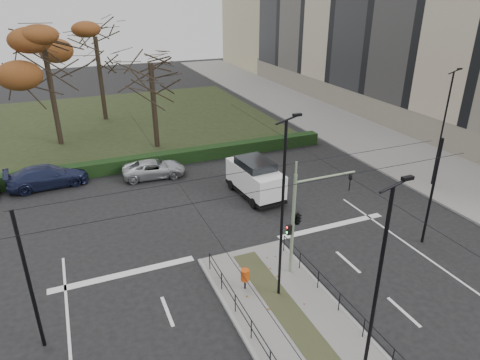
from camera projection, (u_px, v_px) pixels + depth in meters
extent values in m
plane|color=black|center=(285.00, 312.00, 18.46)|extent=(140.00, 140.00, 0.00)
cube|color=slate|center=(317.00, 352.00, 16.33)|extent=(4.40, 15.00, 0.14)
cube|color=slate|center=(339.00, 125.00, 43.30)|extent=(8.00, 90.00, 0.14)
cube|color=black|center=(82.00, 126.00, 43.22)|extent=(38.00, 26.00, 0.10)
cube|color=black|center=(95.00, 169.00, 31.77)|extent=(38.00, 1.00, 1.00)
cube|color=tan|center=(415.00, 28.00, 44.87)|extent=(12.00, 52.00, 18.00)
cube|color=black|center=(370.00, 20.00, 42.36)|extent=(0.10, 50.96, 14.76)
cylinder|color=black|center=(210.00, 261.00, 20.85)|extent=(0.04, 0.04, 0.90)
cylinder|color=black|center=(284.00, 243.00, 22.30)|extent=(0.04, 0.04, 0.90)
cylinder|color=black|center=(270.00, 351.00, 15.12)|extent=(0.04, 13.20, 0.04)
cylinder|color=black|center=(365.00, 319.00, 16.57)|extent=(0.04, 13.20, 0.04)
cylinder|color=black|center=(29.00, 282.00, 15.51)|extent=(0.14, 0.14, 6.00)
cylinder|color=black|center=(432.00, 193.00, 22.31)|extent=(0.14, 0.14, 6.00)
cylinder|color=black|center=(279.00, 187.00, 17.05)|extent=(20.00, 0.02, 0.02)
cylinder|color=black|center=(258.00, 170.00, 18.73)|extent=(20.00, 0.02, 0.02)
cylinder|color=black|center=(224.00, 249.00, 13.37)|extent=(0.02, 34.00, 0.02)
cylinder|color=black|center=(401.00, 208.00, 15.84)|extent=(0.02, 34.00, 0.02)
cylinder|color=gray|center=(293.00, 225.00, 19.81)|extent=(0.16, 0.16, 5.16)
cylinder|color=gray|center=(326.00, 177.00, 19.48)|extent=(3.18, 0.10, 0.10)
imported|color=black|center=(350.00, 182.00, 20.17)|extent=(0.20, 0.22, 0.89)
imported|color=black|center=(297.00, 217.00, 19.72)|extent=(1.15, 1.98, 0.79)
cube|color=black|center=(289.00, 230.00, 19.82)|extent=(0.22, 0.16, 0.50)
sphere|color=#FF0C0C|center=(287.00, 227.00, 19.73)|extent=(0.11, 0.11, 0.11)
sphere|color=#0CE533|center=(287.00, 232.00, 19.84)|extent=(0.11, 0.11, 0.11)
cylinder|color=black|center=(245.00, 284.00, 19.57)|extent=(0.08, 0.08, 0.50)
cylinder|color=#C3420B|center=(245.00, 275.00, 19.36)|extent=(0.40, 0.40, 0.55)
cylinder|color=black|center=(374.00, 305.00, 12.82)|extent=(0.12, 0.12, 7.87)
cube|color=black|center=(408.00, 178.00, 11.31)|extent=(0.34, 0.14, 0.10)
cylinder|color=black|center=(282.00, 215.00, 17.69)|extent=(0.12, 0.12, 8.10)
cube|color=black|center=(297.00, 115.00, 16.13)|extent=(0.35, 0.14, 0.10)
cylinder|color=black|center=(442.00, 131.00, 28.61)|extent=(0.12, 0.12, 7.81)
cube|color=black|center=(460.00, 69.00, 27.10)|extent=(0.34, 0.14, 0.10)
imported|color=#1D2445|center=(47.00, 176.00, 29.83)|extent=(5.49, 2.55, 1.55)
imported|color=#B0B3B9|center=(154.00, 169.00, 31.44)|extent=(4.73, 2.52, 1.27)
cube|color=white|center=(255.00, 178.00, 28.35)|extent=(2.38, 4.91, 1.54)
cube|color=black|center=(255.00, 165.00, 27.97)|extent=(2.05, 2.76, 0.72)
cube|color=black|center=(255.00, 191.00, 28.75)|extent=(2.43, 5.01, 0.18)
cylinder|color=black|center=(280.00, 197.00, 27.89)|extent=(0.27, 0.68, 0.66)
cylinder|color=black|center=(253.00, 203.00, 27.04)|extent=(0.27, 0.68, 0.66)
cylinder|color=black|center=(256.00, 179.00, 30.43)|extent=(0.27, 0.68, 0.66)
cylinder|color=black|center=(231.00, 185.00, 29.59)|extent=(0.27, 0.68, 0.66)
cylinder|color=black|center=(52.00, 92.00, 36.27)|extent=(0.44, 0.44, 9.25)
ellipsoid|color=#5C2A15|center=(42.00, 35.00, 34.38)|extent=(10.05, 10.05, 5.81)
cylinder|color=black|center=(101.00, 79.00, 43.72)|extent=(0.44, 0.44, 8.35)
cylinder|color=black|center=(154.00, 106.00, 36.09)|extent=(0.44, 0.44, 7.15)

